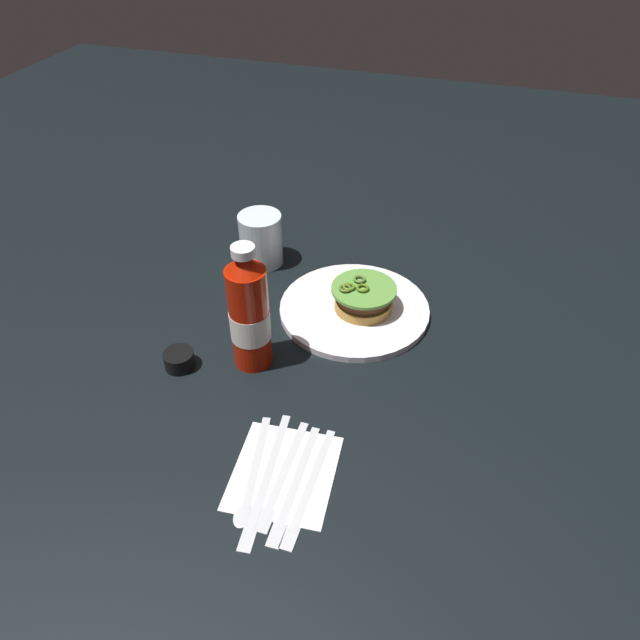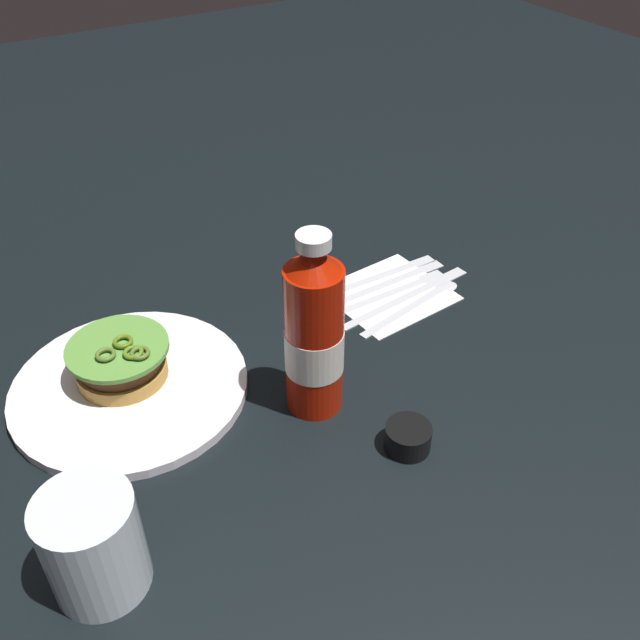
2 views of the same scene
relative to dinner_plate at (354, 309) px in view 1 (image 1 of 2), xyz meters
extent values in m
plane|color=black|center=(0.13, -0.05, -0.01)|extent=(3.00, 3.00, 0.00)
cylinder|color=white|center=(0.00, 0.00, 0.00)|extent=(0.27, 0.27, 0.01)
cylinder|color=#BB883A|center=(0.00, 0.02, 0.02)|extent=(0.10, 0.10, 0.02)
cylinder|color=#512D19|center=(0.00, 0.02, 0.03)|extent=(0.10, 0.10, 0.02)
cylinder|color=red|center=(0.00, 0.02, 0.04)|extent=(0.09, 0.09, 0.01)
cylinder|color=#589039|center=(0.00, 0.02, 0.05)|extent=(0.12, 0.12, 0.01)
torus|color=#516A29|center=(-0.02, 0.00, 0.06)|extent=(0.02, 0.02, 0.01)
torus|color=#516826|center=(0.02, -0.01, 0.06)|extent=(0.02, 0.02, 0.01)
torus|color=#537B1E|center=(0.01, -0.01, 0.06)|extent=(0.02, 0.02, 0.01)
torus|color=#506E15|center=(0.01, 0.01, 0.06)|extent=(0.02, 0.02, 0.01)
cylinder|color=#B11805|center=(0.18, -0.13, 0.08)|extent=(0.06, 0.06, 0.18)
cone|color=#B11805|center=(0.18, -0.13, 0.19)|extent=(0.06, 0.06, 0.03)
cylinder|color=white|center=(0.18, -0.13, 0.21)|extent=(0.04, 0.04, 0.01)
cylinder|color=white|center=(0.18, -0.13, 0.07)|extent=(0.07, 0.07, 0.05)
cylinder|color=silver|center=(-0.10, -0.22, 0.05)|extent=(0.09, 0.09, 0.11)
cylinder|color=black|center=(0.23, -0.24, 0.01)|extent=(0.05, 0.05, 0.03)
cube|color=white|center=(0.37, 0.00, 0.00)|extent=(0.16, 0.15, 0.00)
cube|color=silver|center=(0.38, -0.04, 0.00)|extent=(0.18, 0.05, 0.00)
ellipsoid|color=silver|center=(0.45, -0.03, 0.00)|extent=(0.04, 0.03, 0.00)
cube|color=silver|center=(0.37, -0.02, 0.00)|extent=(0.20, 0.03, 0.00)
cube|color=silver|center=(0.46, -0.01, 0.00)|extent=(0.08, 0.03, 0.00)
cube|color=silver|center=(0.37, 0.00, 0.00)|extent=(0.18, 0.01, 0.00)
cube|color=silver|center=(0.45, 0.00, 0.00)|extent=(0.04, 0.02, 0.00)
cube|color=silver|center=(0.37, 0.02, 0.00)|extent=(0.17, 0.02, 0.00)
cube|color=silver|center=(0.44, 0.02, 0.00)|extent=(0.08, 0.02, 0.00)
cube|color=silver|center=(0.37, 0.04, 0.00)|extent=(0.17, 0.01, 0.00)
cube|color=silver|center=(0.44, 0.04, 0.00)|extent=(0.08, 0.02, 0.00)
camera|label=1|loc=(0.82, 0.20, 0.68)|focal=33.08mm
camera|label=2|loc=(-0.12, -0.63, 0.57)|focal=39.61mm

